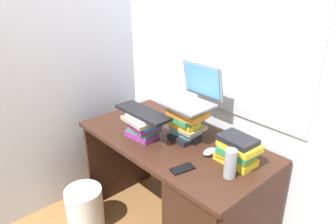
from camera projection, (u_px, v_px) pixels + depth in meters
name	position (u px, v px, depth m)	size (l,w,h in m)	color
wall_back	(216.00, 51.00, 2.13)	(6.00, 0.06, 2.60)	silver
wall_left	(94.00, 38.00, 2.52)	(0.05, 6.00, 2.60)	silver
desk	(207.00, 209.00, 2.02)	(1.31, 0.67, 0.77)	#381E14
book_stack_tall	(187.00, 121.00, 2.07)	(0.24, 0.20, 0.24)	black
book_stack_keyboard_riser	(143.00, 125.00, 2.11)	(0.24, 0.20, 0.17)	#8C338C
book_stack_side	(238.00, 150.00, 1.83)	(0.25, 0.18, 0.17)	yellow
laptop	(193.00, 94.00, 2.03)	(0.32, 0.29, 0.24)	gray
keyboard	(143.00, 113.00, 2.07)	(0.42, 0.14, 0.02)	black
computer_mouse	(210.00, 152.00, 1.94)	(0.06, 0.10, 0.04)	#A5A8AD
mug	(130.00, 109.00, 2.45)	(0.12, 0.08, 0.10)	#265999
water_bottle	(230.00, 164.00, 1.70)	(0.07, 0.07, 0.17)	#999EA5
cell_phone	(182.00, 169.00, 1.80)	(0.07, 0.14, 0.01)	black
wastebasket	(85.00, 208.00, 2.41)	(0.28, 0.28, 0.32)	silver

